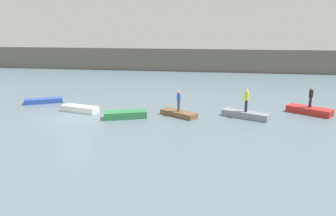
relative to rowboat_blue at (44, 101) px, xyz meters
name	(u,v)px	position (x,y,z in m)	size (l,w,h in m)	color
ground_plane	(74,120)	(5.26, -4.90, -0.21)	(120.00, 120.00, 0.00)	slate
embankment_wall	(153,59)	(5.26, 24.66, 1.56)	(80.00, 1.20, 3.55)	#666056
rowboat_blue	(44,101)	(0.00, 0.00, 0.00)	(3.35, 1.08, 0.43)	#2B4CAD
rowboat_white	(80,109)	(4.73, -2.58, 0.04)	(3.25, 0.97, 0.51)	white
rowboat_green	(125,115)	(9.01, -3.82, 0.06)	(3.26, 1.19, 0.54)	#2D7F47
rowboat_brown	(179,114)	(13.08, -2.59, -0.01)	(3.12, 1.00, 0.40)	brown
rowboat_grey	(246,115)	(18.31, -2.28, 0.04)	(3.69, 0.91, 0.51)	gray
rowboat_red	(309,110)	(23.56, -0.10, 0.05)	(3.47, 1.28, 0.53)	red
person_dark_shirt	(311,96)	(23.56, -0.10, 1.24)	(0.32, 0.32, 1.67)	#232838
person_hiviz_shirt	(246,99)	(18.31, -2.28, 1.29)	(0.32, 0.32, 1.77)	#232838
person_blue_shirt	(179,100)	(13.08, -2.59, 1.10)	(0.32, 0.32, 1.64)	#4C4C56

